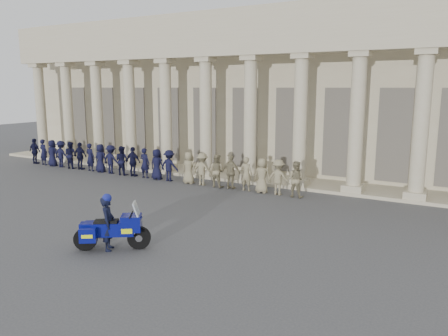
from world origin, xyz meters
TOP-DOWN VIEW (x-y plane):
  - ground at (0.00, 0.00)m, footprint 90.00×90.00m
  - building at (-0.00, 14.74)m, footprint 40.00×12.50m
  - officer_rank at (-6.61, 6.25)m, footprint 18.16×0.61m
  - motorcycle at (-0.71, -2.44)m, footprint 1.97×1.56m
  - rider at (-0.81, -2.51)m, footprint 0.65×0.71m

SIDE VIEW (x-z plane):
  - ground at x=0.00m, z-range 0.00..0.00m
  - motorcycle at x=-0.71m, z-range -0.10..1.36m
  - officer_rank at x=-6.61m, z-range 0.00..1.61m
  - rider at x=-0.81m, z-range 0.00..1.72m
  - building at x=0.00m, z-range 0.02..9.02m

